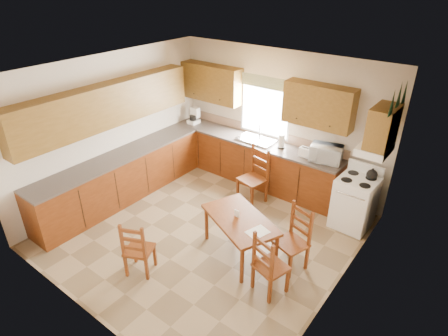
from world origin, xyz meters
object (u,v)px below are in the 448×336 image
Objects in this scene: chair_near_right at (271,263)px; chair_far_left at (252,176)px; microwave at (326,153)px; dining_table at (240,236)px; chair_far_right at (291,240)px; stove at (354,203)px; chair_near_left at (139,246)px.

chair_far_left reaches higher than chair_near_right.
microwave is 0.41× the size of dining_table.
chair_far_left is 1.07× the size of chair_far_right.
chair_near_right reaches higher than stove.
chair_far_right reaches higher than stove.
stove is 1.85m from chair_far_left.
chair_far_left is at bearing -33.78° from chair_near_right.
chair_far_right is at bearing 38.71° from dining_table.
stove is 2.11m from dining_table.
dining_table is 1.28× the size of chair_near_right.
chair_far_right reaches higher than chair_near_right.
chair_far_right is (-0.01, 0.57, 0.02)m from chair_near_right.
stove is 0.99m from microwave.
chair_far_left is 1.86m from chair_far_right.
chair_far_right is (1.45, -1.16, -0.04)m from chair_far_left.
chair_far_right is (0.77, 0.20, 0.17)m from dining_table.
microwave is 0.50× the size of chair_far_right.
chair_near_right is (1.70, 0.83, 0.03)m from chair_near_left.
chair_near_left is (-1.33, -3.25, -0.62)m from microwave.
dining_table is 0.87m from chair_near_right.
microwave reaches higher than chair_near_left.
stove is at bearing -82.93° from chair_near_right.
stove is at bearing -149.28° from chair_near_left.
dining_table is 1.36× the size of chair_near_left.
chair_far_right is at bearing -26.11° from chair_far_left.
dining_table is 1.22× the size of chair_far_right.
dining_table is at bearing -147.69° from chair_far_right.
microwave is at bearing 161.82° from stove.
chair_near_left is at bearing -122.84° from chair_far_right.
microwave reaches higher than chair_far_left.
chair_far_right is at bearing -72.96° from chair_near_right.
chair_near_left reaches higher than stove.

